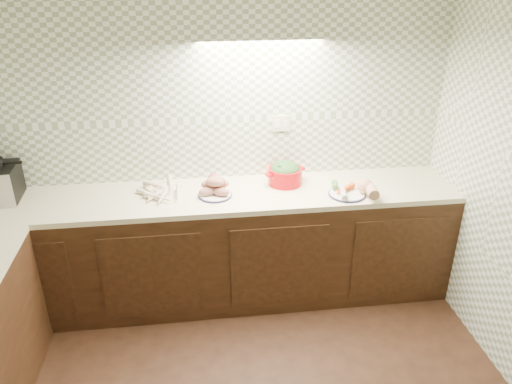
{
  "coord_description": "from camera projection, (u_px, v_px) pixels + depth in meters",
  "views": [
    {
      "loc": [
        -0.1,
        -1.76,
        2.5
      ],
      "look_at": [
        0.29,
        1.25,
        1.02
      ],
      "focal_mm": 35.0,
      "sensor_mm": 36.0,
      "label": 1
    }
  ],
  "objects": [
    {
      "name": "room",
      "position": [
        224.0,
        196.0,
        1.96
      ],
      "size": [
        3.6,
        3.6,
        2.6
      ],
      "color": "black",
      "rests_on": "ground"
    },
    {
      "name": "counter",
      "position": [
        109.0,
        327.0,
        3.01
      ],
      "size": [
        3.6,
        3.6,
        0.9
      ],
      "color": "black",
      "rests_on": "ground"
    },
    {
      "name": "parsnip_pile",
      "position": [
        169.0,
        191.0,
        3.6
      ],
      "size": [
        0.4,
        0.39,
        0.07
      ],
      "color": "beige",
      "rests_on": "counter"
    },
    {
      "name": "sweet_potato_plate",
      "position": [
        215.0,
        188.0,
        3.57
      ],
      "size": [
        0.25,
        0.24,
        0.15
      ],
      "rotation": [
        0.0,
        0.0,
        -0.11
      ],
      "color": "#18173D",
      "rests_on": "counter"
    },
    {
      "name": "onion_bowl",
      "position": [
        215.0,
        182.0,
        3.71
      ],
      "size": [
        0.14,
        0.14,
        0.11
      ],
      "color": "black",
      "rests_on": "counter"
    },
    {
      "name": "dutch_oven",
      "position": [
        285.0,
        173.0,
        3.75
      ],
      "size": [
        0.33,
        0.33,
        0.18
      ],
      "rotation": [
        0.0,
        0.0,
        0.35
      ],
      "color": "#C4040B",
      "rests_on": "counter"
    },
    {
      "name": "veg_plate",
      "position": [
        355.0,
        189.0,
        3.59
      ],
      "size": [
        0.35,
        0.3,
        0.13
      ],
      "rotation": [
        0.0,
        0.0,
        -0.26
      ],
      "color": "#18173D",
      "rests_on": "counter"
    }
  ]
}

